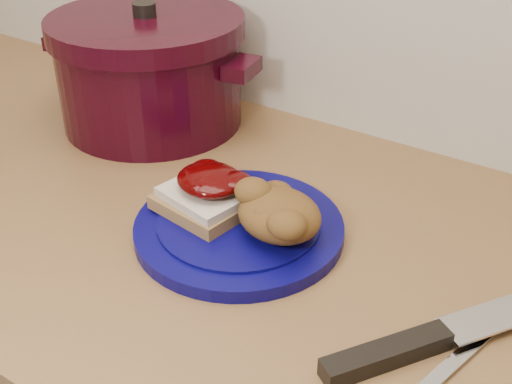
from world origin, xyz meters
The scene contains 7 objects.
plate centered at (-0.02, 1.49, 0.91)m, with size 0.24×0.24×0.02m, color #08054F.
sandwich centered at (-0.06, 1.49, 0.94)m, with size 0.11×0.10×0.05m.
stuffing_mound centered at (0.03, 1.49, 0.94)m, with size 0.10×0.08×0.05m, color brown.
chef_knife centered at (0.23, 1.44, 0.91)m, with size 0.21×0.30×0.02m.
butter_knife centered at (0.25, 1.44, 0.90)m, with size 0.17×0.01×0.00m, color silver.
dutch_oven centered at (-0.30, 1.66, 0.98)m, with size 0.34×0.33×0.18m.
pepper_grinder centered at (-0.38, 1.68, 0.97)m, with size 0.08×0.08×0.14m.
Camera 1 is at (0.33, 1.00, 1.33)m, focal length 45.00 mm.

